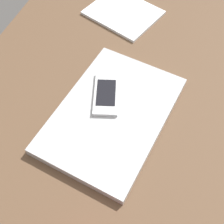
# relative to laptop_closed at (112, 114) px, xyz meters

# --- Properties ---
(desk_surface) EXTENTS (1.20, 0.80, 0.03)m
(desk_surface) POSITION_rel_laptop_closed_xyz_m (0.02, 0.02, -0.03)
(desk_surface) COLOR brown
(desk_surface) RESTS_ON ground
(laptop_closed) EXTENTS (0.36, 0.27, 0.02)m
(laptop_closed) POSITION_rel_laptop_closed_xyz_m (0.00, 0.00, 0.00)
(laptop_closed) COLOR #B7BABC
(laptop_closed) RESTS_ON desk_surface
(cell_phone_on_laptop) EXTENTS (0.13, 0.09, 0.01)m
(cell_phone_on_laptop) POSITION_rel_laptop_closed_xyz_m (-0.04, -0.03, 0.01)
(cell_phone_on_laptop) COLOR silver
(cell_phone_on_laptop) RESTS_ON laptop_closed
(notepad) EXTENTS (0.21, 0.23, 0.01)m
(notepad) POSITION_rel_laptop_closed_xyz_m (-0.35, -0.09, -0.01)
(notepad) COLOR white
(notepad) RESTS_ON desk_surface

